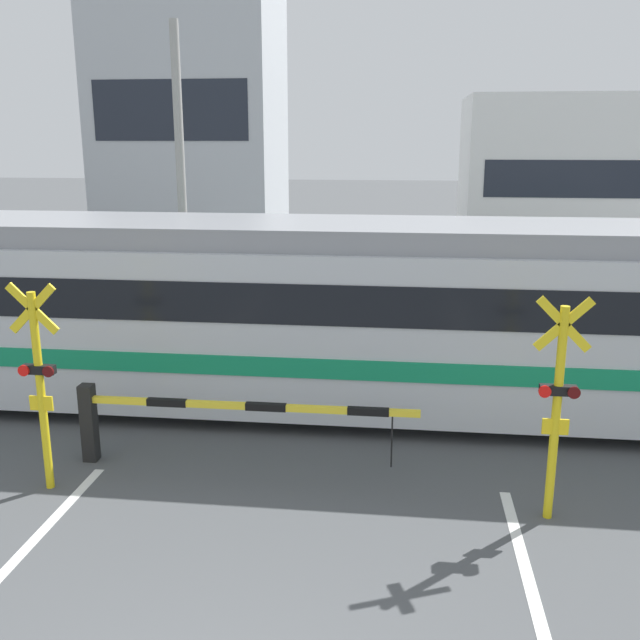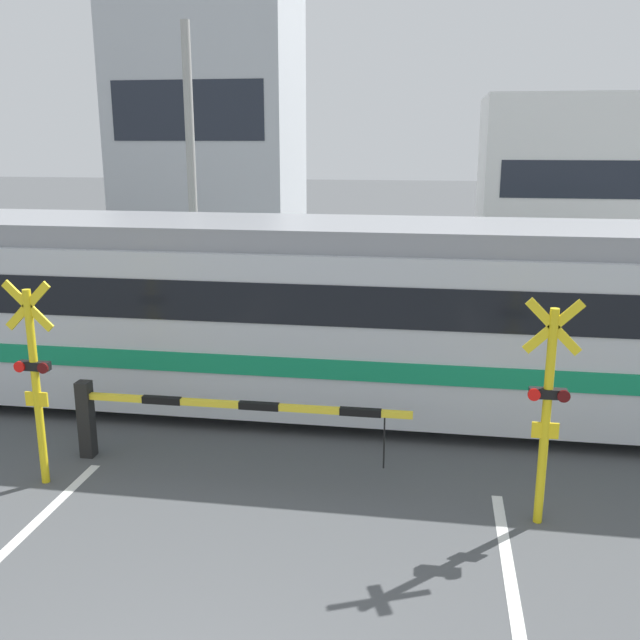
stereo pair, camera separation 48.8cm
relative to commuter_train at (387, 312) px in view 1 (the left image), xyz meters
name	(u,v)px [view 1 (the left image)]	position (x,y,z in m)	size (l,w,h in m)	color
rail_track_near	(315,419)	(-1.16, -0.72, -1.72)	(50.00, 0.10, 0.08)	gray
rail_track_far	(325,390)	(-1.16, 0.72, -1.72)	(50.00, 0.10, 0.08)	gray
commuter_train	(387,312)	(0.00, 0.00, 0.00)	(18.99, 2.94, 3.29)	silver
crossing_barrier_near	(179,414)	(-2.89, -2.62, -0.96)	(4.93, 0.20, 1.18)	black
crossing_barrier_far	(417,327)	(0.58, 2.76, -0.96)	(4.93, 0.20, 1.18)	black
crossing_signal_left	(40,379)	(-4.47, -3.51, -0.19)	(0.68, 0.15, 2.86)	yellow
crossing_signal_right	(557,400)	(2.16, -3.51, -0.19)	(0.68, 0.15, 2.86)	yellow
pedestrian	(349,281)	(-1.20, 6.64, -0.78)	(0.38, 0.22, 1.70)	#33384C
building_left_of_street	(192,127)	(-7.87, 15.21, 3.32)	(6.49, 5.13, 10.16)	#B2B7BC
building_right_of_street	(549,184)	(5.40, 15.21, 1.30)	(6.17, 5.13, 6.11)	white
utility_pole_streetside	(181,180)	(-5.22, 5.26, 1.91)	(0.22, 0.22, 7.34)	gray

